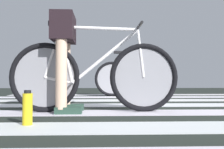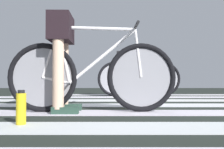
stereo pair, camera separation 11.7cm
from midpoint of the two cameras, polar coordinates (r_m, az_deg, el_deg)
The scene contains 6 objects.
ground at distance 3.50m, azimuth 4.02°, elevation -6.89°, with size 18.00×14.00×0.02m.
crosswalk_markings at distance 3.30m, azimuth 6.15°, elevation -7.02°, with size 5.34×5.00×0.00m.
bicycle_1_of_2 at distance 2.55m, azimuth -5.45°, elevation -0.06°, with size 1.74×0.52×0.93m.
cyclist_1_of_2 at distance 2.61m, azimuth -12.31°, elevation 5.79°, with size 0.32×0.41×1.00m.
bicycle_2_of_2 at distance 5.15m, azimuth 4.97°, elevation -0.71°, with size 1.74×0.52×0.93m.
water_bottle at distance 1.93m, azimuth -20.63°, elevation -7.38°, with size 0.07×0.07×0.26m.
Camera 1 is at (-0.42, -3.47, 0.35)m, focal length 39.54 mm.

